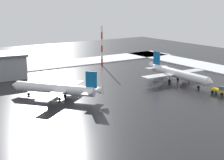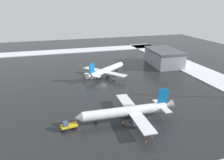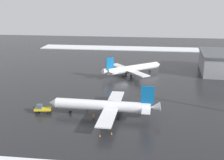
{
  "view_description": "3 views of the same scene",
  "coord_description": "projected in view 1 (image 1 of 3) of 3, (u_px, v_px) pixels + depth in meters",
  "views": [
    {
      "loc": [
        45.02,
        84.62,
        27.65
      ],
      "look_at": [
        -12.55,
        -1.39,
        3.28
      ],
      "focal_mm": 55.0,
      "sensor_mm": 36.0,
      "label": 1
    },
    {
      "loc": [
        -91.52,
        23.88,
        34.12
      ],
      "look_at": [
        -15.17,
        0.83,
        5.36
      ],
      "focal_mm": 35.0,
      "sensor_mm": 36.0,
      "label": 2
    },
    {
      "loc": [
        -106.86,
        -8.38,
        31.49
      ],
      "look_at": [
        -16.3,
        3.07,
        4.21
      ],
      "focal_mm": 45.0,
      "sensor_mm": 36.0,
      "label": 3
    }
  ],
  "objects": [
    {
      "name": "traffic_cone_near_nose",
      "position": [
        192.0,
        76.0,
        125.16
      ],
      "size": [
        0.36,
        0.36,
        0.55
      ],
      "primitive_type": "cone",
      "color": "orange",
      "rests_on": "ground_plane"
    },
    {
      "name": "antenna_mast",
      "position": [
        102.0,
        45.0,
        145.77
      ],
      "size": [
        0.7,
        0.7,
        17.11
      ],
      "color": "red",
      "rests_on": "ground_plane"
    },
    {
      "name": "ground_crew_by_nose_gear",
      "position": [
        181.0,
        85.0,
        109.83
      ],
      "size": [
        0.36,
        0.36,
        1.71
      ],
      "rotation": [
        0.0,
        0.0,
        0.4
      ],
      "color": "black",
      "rests_on": "ground_plane"
    },
    {
      "name": "traffic_cone_wingtip_side",
      "position": [
        151.0,
        84.0,
        113.6
      ],
      "size": [
        0.36,
        0.36,
        0.55
      ],
      "primitive_type": "cone",
      "color": "orange",
      "rests_on": "ground_plane"
    },
    {
      "name": "pushback_tug",
      "position": [
        220.0,
        90.0,
        102.44
      ],
      "size": [
        2.84,
        4.86,
        2.5
      ],
      "rotation": [
        0.0,
        0.0,
        1.71
      ],
      "color": "gold",
      "rests_on": "ground_plane"
    },
    {
      "name": "ground_plane",
      "position": [
        79.0,
        97.0,
        99.16
      ],
      "size": [
        240.0,
        240.0,
        0.0
      ],
      "primitive_type": "plane",
      "color": "#232326"
    },
    {
      "name": "airplane_parked_starboard",
      "position": [
        178.0,
        74.0,
        116.49
      ],
      "size": [
        25.58,
        30.89,
        9.18
      ],
      "rotation": [
        0.0,
        0.0,
        1.54
      ],
      "color": "white",
      "rests_on": "ground_plane"
    },
    {
      "name": "airplane_parked_portside",
      "position": [
        57.0,
        89.0,
        97.53
      ],
      "size": [
        21.74,
        24.33,
        8.61
      ],
      "rotation": [
        0.0,
        0.0,
        5.37
      ],
      "color": "white",
      "rests_on": "ground_plane"
    },
    {
      "name": "ground_crew_near_tug",
      "position": [
        171.0,
        82.0,
        114.07
      ],
      "size": [
        0.36,
        0.36,
        1.71
      ],
      "rotation": [
        0.0,
        0.0,
        2.09
      ],
      "color": "black",
      "rests_on": "ground_plane"
    },
    {
      "name": "traffic_cone_mid_line",
      "position": [
        200.0,
        77.0,
        123.94
      ],
      "size": [
        0.36,
        0.36,
        0.55
      ],
      "primitive_type": "cone",
      "color": "orange",
      "rests_on": "ground_plane"
    },
    {
      "name": "ground_crew_mid_apron",
      "position": [
        189.0,
        80.0,
        116.55
      ],
      "size": [
        0.36,
        0.36,
        1.71
      ],
      "rotation": [
        0.0,
        0.0,
        4.16
      ],
      "color": "black",
      "rests_on": "ground_plane"
    },
    {
      "name": "snow_bank_far",
      "position": [
        20.0,
        69.0,
        139.57
      ],
      "size": [
        152.0,
        16.0,
        0.4
      ],
      "primitive_type": "cube",
      "color": "white",
      "rests_on": "ground_plane"
    }
  ]
}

